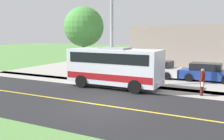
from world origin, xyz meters
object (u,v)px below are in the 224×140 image
Objects in this scene: parked_car_near at (156,69)px; parked_car_far at (208,73)px; shuttle_bus_front at (115,66)px; pedestrian_with_bags at (202,81)px; tree_curbside at (84,27)px; commercial_building at (220,46)px; street_light_pole at (111,23)px.

parked_car_far is (-0.01, 4.30, 0.00)m from parked_car_near.
shuttle_bus_front is at bearing -44.15° from parked_car_far.
parked_car_far is (-5.33, -0.42, -0.22)m from pedestrian_with_bags.
tree_curbside is at bearing -103.79° from pedestrian_with_bags.
commercial_building reaches higher than shuttle_bus_front.
commercial_building is (-16.56, -0.64, 1.43)m from pedestrian_with_bags.
street_light_pole is 17.65m from commercial_building.
parked_car_far is (-5.68, 5.51, -0.88)m from shuttle_bus_front.
pedestrian_with_bags is 0.38× the size of parked_car_near.
shuttle_bus_front is 6.03m from tree_curbside.
commercial_building reaches higher than pedestrian_with_bags.
pedestrian_with_bags is at bearing 41.52° from parked_car_near.
pedestrian_with_bags is at bearing 4.46° from parked_car_far.
parked_car_near is at bearing 167.94° from shuttle_bus_front.
parked_car_far is 11.35m from commercial_building.
shuttle_bus_front is 17.73m from commercial_building.
street_light_pole is 1.86× the size of parked_car_near.
tree_curbside reaches higher than parked_car_far.
shuttle_bus_front reaches higher than parked_car_near.
tree_curbside reaches higher than pedestrian_with_bags.
tree_curbside is 0.32× the size of commercial_building.
commercial_building is at bearing -178.84° from parked_car_far.
parked_car_far is 0.73× the size of tree_curbside.
parked_car_near is at bearing -19.93° from commercial_building.
street_light_pole is at bearing 57.76° from tree_curbside.
shuttle_bus_front is at bearing -17.36° from commercial_building.
parked_car_far is at bearing 131.35° from street_light_pole.
pedestrian_with_bags is 7.12m from parked_car_near.
shuttle_bus_front is 5.87m from parked_car_near.
pedestrian_with_bags is at bearing 2.23° from commercial_building.
parked_car_near is 1.01× the size of parked_car_far.
tree_curbside is (-2.56, -10.42, 3.45)m from pedestrian_with_bags.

